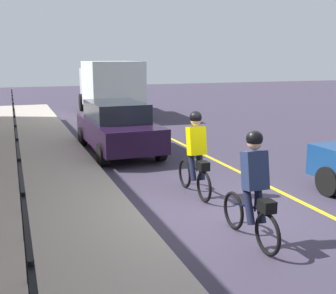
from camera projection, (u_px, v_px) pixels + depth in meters
name	position (u px, v px, depth m)	size (l,w,h in m)	color
ground_plane	(231.00, 211.00, 8.07)	(80.00, 80.00, 0.00)	#393243
lane_line_centre	(299.00, 201.00, 8.62)	(36.00, 0.12, 0.01)	yellow
sidewalk	(50.00, 233.00, 6.88)	(40.00, 3.20, 0.15)	#A99C91
iron_fence	(18.00, 151.00, 7.41)	(18.82, 0.04, 1.60)	black
cyclist_lead	(196.00, 154.00, 8.81)	(1.71, 0.37, 1.83)	black
cyclist_follow	(253.00, 188.00, 6.49)	(1.71, 0.37, 1.83)	black
parked_sedan_rear	(117.00, 126.00, 13.01)	(4.43, 1.98, 1.58)	black
box_truck_background	(109.00, 86.00, 21.41)	(6.82, 2.82, 2.78)	silver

